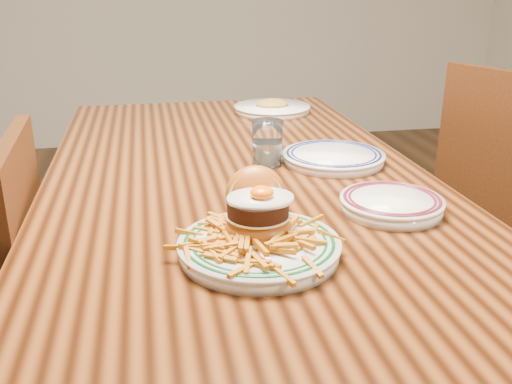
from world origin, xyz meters
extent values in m
cube|color=black|center=(0.00, 0.00, 0.72)|extent=(0.85, 1.60, 0.05)
cylinder|color=black|center=(-0.36, 0.74, 0.35)|extent=(0.07, 0.07, 0.70)
cylinder|color=black|center=(0.36, 0.74, 0.35)|extent=(0.07, 0.07, 0.70)
cube|color=#3E1D0C|center=(-0.45, -0.10, 0.66)|extent=(0.05, 0.41, 0.44)
cylinder|color=#3E1D0C|center=(-0.47, 0.07, 0.20)|extent=(0.04, 0.04, 0.40)
cube|color=#3E1D0C|center=(0.73, 0.08, 0.71)|extent=(0.18, 0.42, 0.47)
cylinder|color=#3E1D0C|center=(1.03, 0.38, 0.21)|extent=(0.04, 0.04, 0.43)
cylinder|color=#3E1D0C|center=(0.68, 0.26, 0.21)|extent=(0.04, 0.04, 0.43)
cylinder|color=white|center=(-0.03, -0.41, 0.76)|extent=(0.25, 0.25, 0.02)
cylinder|color=white|center=(-0.03, -0.41, 0.77)|extent=(0.26, 0.26, 0.01)
torus|color=#0C481A|center=(-0.03, -0.41, 0.77)|extent=(0.24, 0.24, 0.01)
torus|color=#0C481A|center=(-0.03, -0.41, 0.77)|extent=(0.22, 0.22, 0.01)
ellipsoid|color=#AB5A16|center=(-0.03, -0.38, 0.79)|extent=(0.11, 0.11, 0.05)
cylinder|color=beige|center=(-0.03, -0.38, 0.81)|extent=(0.10, 0.10, 0.00)
cylinder|color=black|center=(-0.03, -0.38, 0.82)|extent=(0.10, 0.10, 0.03)
ellipsoid|color=silver|center=(-0.02, -0.38, 0.84)|extent=(0.11, 0.09, 0.01)
ellipsoid|color=#FF6005|center=(-0.02, -0.39, 0.85)|extent=(0.04, 0.04, 0.02)
ellipsoid|color=#AB5A16|center=(-0.02, -0.32, 0.82)|extent=(0.11, 0.10, 0.12)
cylinder|color=beige|center=(-0.02, -0.34, 0.82)|extent=(0.10, 0.04, 0.09)
cylinder|color=white|center=(0.25, -0.28, 0.76)|extent=(0.19, 0.19, 0.02)
cylinder|color=white|center=(0.25, -0.28, 0.77)|extent=(0.19, 0.19, 0.01)
torus|color=#561321|center=(0.25, -0.28, 0.78)|extent=(0.18, 0.18, 0.01)
torus|color=#561321|center=(0.25, -0.28, 0.78)|extent=(0.16, 0.16, 0.01)
cube|color=silver|center=(0.27, -0.27, 0.77)|extent=(0.11, 0.07, 0.00)
cylinder|color=white|center=(0.24, 0.03, 0.76)|extent=(0.24, 0.24, 0.02)
cylinder|color=white|center=(0.24, 0.03, 0.77)|extent=(0.24, 0.24, 0.01)
torus|color=#0E1646|center=(0.24, 0.03, 0.77)|extent=(0.23, 0.23, 0.01)
torus|color=#0E1646|center=(0.24, 0.03, 0.77)|extent=(0.20, 0.20, 0.01)
cylinder|color=white|center=(0.08, 0.04, 0.80)|extent=(0.07, 0.07, 0.11)
cylinder|color=silver|center=(0.08, 0.04, 0.78)|extent=(0.06, 0.06, 0.05)
cylinder|color=white|center=(0.21, 0.58, 0.76)|extent=(0.24, 0.24, 0.02)
cylinder|color=white|center=(0.21, 0.58, 0.77)|extent=(0.25, 0.25, 0.01)
ellipsoid|color=#B38733|center=(0.21, 0.58, 0.78)|extent=(0.11, 0.09, 0.03)
camera|label=1|loc=(-0.19, -1.21, 1.16)|focal=40.00mm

